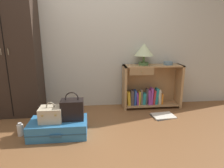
% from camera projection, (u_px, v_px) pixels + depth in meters
% --- Properties ---
extents(ground_plane, '(9.00, 9.00, 0.00)m').
position_uv_depth(ground_plane, '(99.00, 150.00, 2.23)').
color(ground_plane, brown).
extents(back_wall, '(6.40, 0.10, 2.60)m').
position_uv_depth(back_wall, '(94.00, 34.00, 3.35)').
color(back_wall, beige).
rests_on(back_wall, ground_plane).
extents(wardrobe, '(0.81, 0.47, 2.10)m').
position_uv_depth(wardrobe, '(11.00, 50.00, 3.00)').
color(wardrobe, '#33261E').
rests_on(wardrobe, ground_plane).
extents(bookshelf, '(1.04, 0.32, 0.77)m').
position_uv_depth(bookshelf, '(149.00, 88.00, 3.47)').
color(bookshelf, tan).
rests_on(bookshelf, ground_plane).
extents(table_lamp, '(0.33, 0.33, 0.37)m').
position_uv_depth(table_lamp, '(144.00, 51.00, 3.30)').
color(table_lamp, '#4C7542').
rests_on(table_lamp, bookshelf).
extents(bowl, '(0.16, 0.16, 0.06)m').
position_uv_depth(bowl, '(168.00, 63.00, 3.38)').
color(bowl, slate).
rests_on(bowl, bookshelf).
extents(suitcase_large, '(0.74, 0.44, 0.21)m').
position_uv_depth(suitcase_large, '(59.00, 128.00, 2.55)').
color(suitcase_large, teal).
rests_on(suitcase_large, ground_plane).
extents(train_case, '(0.28, 0.24, 0.26)m').
position_uv_depth(train_case, '(51.00, 114.00, 2.48)').
color(train_case, beige).
rests_on(train_case, suitcase_large).
extents(handbag, '(0.29, 0.20, 0.37)m').
position_uv_depth(handbag, '(72.00, 109.00, 2.53)').
color(handbag, black).
rests_on(handbag, suitcase_large).
extents(bottle, '(0.08, 0.08, 0.18)m').
position_uv_depth(bottle, '(20.00, 130.00, 2.54)').
color(bottle, white).
rests_on(bottle, ground_plane).
extents(open_book_on_floor, '(0.41, 0.35, 0.02)m').
position_uv_depth(open_book_on_floor, '(163.00, 116.00, 3.14)').
color(open_book_on_floor, white).
rests_on(open_book_on_floor, ground_plane).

